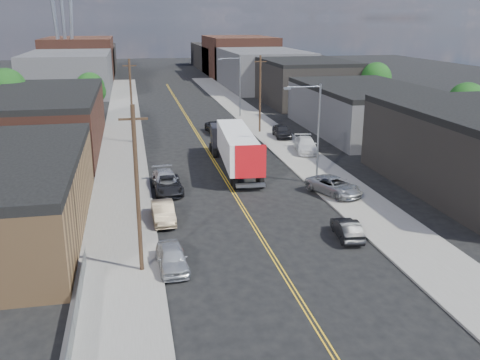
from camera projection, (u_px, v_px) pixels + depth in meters
name	position (u px, v px, depth m)	size (l,w,h in m)	color
ground	(188.00, 119.00, 80.31)	(260.00, 260.00, 0.00)	black
centerline	(201.00, 140.00, 66.24)	(0.32, 120.00, 0.01)	gold
sidewalk_left	(123.00, 143.00, 64.40)	(5.00, 140.00, 0.15)	slate
sidewalk_right	(275.00, 136.00, 68.05)	(5.00, 140.00, 0.15)	slate
warehouse_brown	(45.00, 121.00, 60.90)	(12.00, 26.00, 6.60)	#46251C
industrial_right_b	(365.00, 109.00, 70.52)	(14.00, 24.00, 6.10)	#343436
industrial_right_c	(304.00, 81.00, 94.68)	(14.00, 22.00, 7.60)	black
skyline_left_a	(70.00, 72.00, 108.13)	(16.00, 30.00, 8.00)	#343436
skyline_right_a	(262.00, 69.00, 115.80)	(16.00, 30.00, 8.00)	#343436
skyline_left_b	(80.00, 59.00, 131.28)	(16.00, 26.00, 10.00)	#46251C
skyline_right_b	(239.00, 56.00, 138.95)	(16.00, 26.00, 10.00)	#46251C
skyline_left_c	(86.00, 59.00, 150.46)	(16.00, 40.00, 7.00)	black
skyline_right_c	(226.00, 57.00, 158.14)	(16.00, 40.00, 7.00)	black
streetlight_near	(314.00, 126.00, 47.41)	(3.39, 0.25, 9.00)	gray
streetlight_far	(237.00, 82.00, 80.22)	(3.39, 0.25, 9.00)	gray
utility_pole_left_near	(137.00, 190.00, 30.37)	(1.60, 0.26, 10.00)	black
utility_pole_left_far	(131.00, 101.00, 63.18)	(1.60, 0.26, 10.00)	black
utility_pole_right	(260.00, 94.00, 69.14)	(1.60, 0.26, 10.00)	black
chainlink_fence	(74.00, 327.00, 24.94)	(0.05, 16.00, 1.22)	slate
tree_left_mid	(7.00, 91.00, 69.44)	(5.10, 5.04, 8.37)	black
tree_left_far	(91.00, 89.00, 78.19)	(4.35, 4.20, 6.97)	black
tree_right_near	(467.00, 104.00, 62.16)	(4.60, 4.48, 7.44)	black
tree_right_far	(376.00, 80.00, 84.58)	(4.85, 4.76, 7.91)	black
semi_truck	(233.00, 145.00, 53.21)	(3.57, 15.98, 4.14)	silver
car_left_a	(172.00, 258.00, 31.99)	(1.73, 4.30, 1.47)	#BABDC0
car_left_b	(163.00, 212.00, 39.49)	(1.55, 4.45, 1.47)	#867357
car_left_c	(168.00, 185.00, 46.04)	(2.36, 5.12, 1.42)	black
car_left_d	(166.00, 180.00, 47.12)	(2.19, 5.39, 1.56)	#B7B9BC
car_right_oncoming	(347.00, 229.00, 36.55)	(1.41, 4.04, 1.33)	black
car_right_lot_a	(334.00, 186.00, 45.19)	(2.46, 5.33, 1.48)	#95989A
car_right_lot_b	(306.00, 145.00, 59.57)	(2.24, 5.51, 1.60)	silver
car_right_lot_c	(282.00, 131.00, 66.94)	(1.89, 4.69, 1.60)	black
car_ahead_truck	(217.00, 128.00, 70.15)	(2.42, 5.26, 1.46)	black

